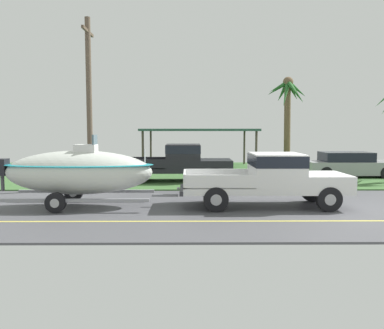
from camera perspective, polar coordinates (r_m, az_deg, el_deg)
The scene contains 8 objects.
ground at distance 22.43m, azimuth 11.21°, elevation -1.90°, with size 36.00×22.00×0.11m.
pickup_truck_towing at distance 14.29m, azimuth 11.39°, elevation -1.67°, with size 5.74×2.11×1.81m.
boat_on_trailer at distance 14.45m, azimuth -15.42°, elevation -1.01°, with size 6.13×2.28×2.45m.
parked_pickup_background at distance 20.34m, azimuth -1.32°, elevation 0.46°, with size 5.75×2.03×1.87m.
parked_sedan_near at distance 23.88m, azimuth 20.88°, elevation -0.07°, with size 4.62×1.93×1.38m.
carport_awning at distance 27.36m, azimuth 0.91°, elevation 4.75°, with size 7.33×5.80×2.64m.
palm_tree_far_left at distance 27.64m, azimuth 13.14°, elevation 8.49°, with size 2.65×3.28×5.99m.
utility_pole at distance 18.62m, azimuth -14.04°, elevation 8.54°, with size 0.24×1.80×7.39m.
Camera 1 is at (-4.55, -13.41, 2.66)m, focal length 38.54 mm.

